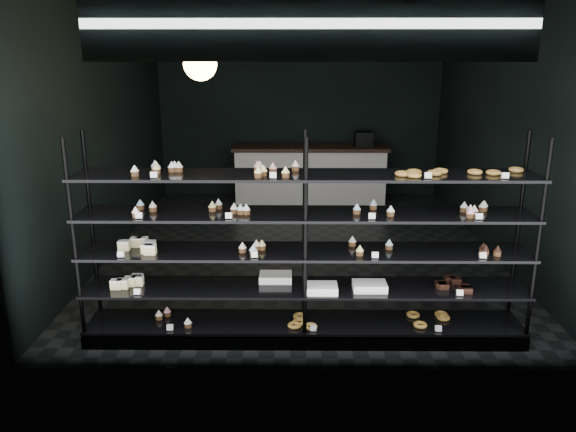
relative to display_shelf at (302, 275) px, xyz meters
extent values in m
cube|color=black|center=(0.03, 2.45, -0.62)|extent=(5.00, 6.00, 0.01)
cube|color=black|center=(0.03, 5.45, 0.97)|extent=(5.00, 0.01, 3.20)
cube|color=black|center=(0.03, -0.55, 0.97)|extent=(5.00, 0.01, 3.20)
cube|color=black|center=(-2.47, 2.45, 0.97)|extent=(0.01, 6.00, 3.20)
cube|color=black|center=(2.53, 2.45, 0.97)|extent=(0.01, 6.00, 3.20)
cube|color=black|center=(0.02, 0.00, -0.57)|extent=(4.00, 0.50, 0.12)
cylinder|color=black|center=(-1.95, -0.22, 0.36)|extent=(0.04, 0.04, 1.85)
cylinder|color=black|center=(-1.95, 0.22, 0.36)|extent=(0.04, 0.04, 1.85)
cylinder|color=black|center=(0.02, -0.22, 0.36)|extent=(0.04, 0.04, 1.85)
cylinder|color=black|center=(0.02, 0.22, 0.36)|extent=(0.04, 0.04, 1.85)
cylinder|color=black|center=(1.99, -0.22, 0.36)|extent=(0.04, 0.04, 1.85)
cylinder|color=black|center=(1.99, 0.22, 0.36)|extent=(0.04, 0.04, 1.85)
cube|color=black|center=(0.02, 0.00, -0.48)|extent=(4.00, 0.50, 0.03)
cube|color=black|center=(0.02, 0.00, -0.13)|extent=(4.00, 0.50, 0.02)
cube|color=black|center=(0.02, 0.00, 0.22)|extent=(4.00, 0.50, 0.02)
cube|color=black|center=(0.02, 0.00, 0.57)|extent=(4.00, 0.50, 0.02)
cube|color=black|center=(0.02, 0.00, 0.92)|extent=(4.00, 0.50, 0.02)
cube|color=white|center=(-1.25, -0.18, 0.96)|extent=(0.06, 0.04, 0.06)
cube|color=white|center=(-0.24, -0.18, 0.96)|extent=(0.06, 0.04, 0.06)
cube|color=white|center=(1.00, -0.18, 0.96)|extent=(0.05, 0.04, 0.06)
cube|color=white|center=(1.67, -0.18, 0.96)|extent=(0.06, 0.04, 0.06)
cube|color=white|center=(-1.39, -0.18, 0.61)|extent=(0.06, 0.04, 0.06)
cube|color=white|center=(-0.66, -0.18, 0.61)|extent=(0.05, 0.04, 0.06)
cube|color=white|center=(0.60, -0.18, 0.61)|extent=(0.05, 0.04, 0.06)
cube|color=white|center=(1.52, -0.18, 0.61)|extent=(0.06, 0.04, 0.06)
cube|color=white|center=(-1.54, -0.18, 0.26)|extent=(0.06, 0.04, 0.06)
cube|color=white|center=(-0.45, -0.18, 0.26)|extent=(0.05, 0.04, 0.06)
cube|color=white|center=(0.63, -0.18, 0.26)|extent=(0.05, 0.04, 0.06)
cube|color=white|center=(1.57, -0.18, 0.26)|extent=(0.06, 0.04, 0.06)
cube|color=white|center=(-1.50, -0.18, -0.09)|extent=(0.06, 0.04, 0.06)
cube|color=white|center=(1.40, -0.18, -0.09)|extent=(0.06, 0.04, 0.06)
cube|color=white|center=(-1.20, -0.18, -0.44)|extent=(0.06, 0.04, 0.06)
cube|color=white|center=(0.05, -0.18, -0.44)|extent=(0.05, 0.04, 0.06)
cube|color=white|center=(1.24, -0.18, -0.44)|extent=(0.06, 0.04, 0.06)
cube|color=#0C0D3C|center=(0.03, -0.47, 2.12)|extent=(3.20, 0.04, 0.45)
cube|color=white|center=(0.03, -0.49, 2.12)|extent=(3.30, 0.02, 0.50)
cylinder|color=black|center=(-1.02, 1.08, 2.27)|extent=(0.01, 0.01, 0.56)
sphere|color=#FFB559|center=(-1.02, 1.08, 1.82)|extent=(0.34, 0.34, 0.34)
cube|color=beige|center=(0.22, 4.95, -0.17)|extent=(2.59, 0.60, 0.92)
cube|color=black|center=(0.22, 4.95, 0.32)|extent=(2.69, 0.65, 0.06)
cube|color=black|center=(1.13, 4.95, 0.48)|extent=(0.30, 0.30, 0.25)
camera|label=1|loc=(-0.09, -4.71, 1.95)|focal=35.00mm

